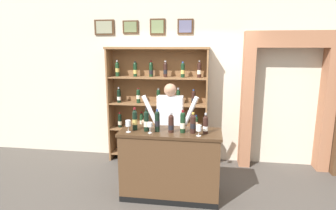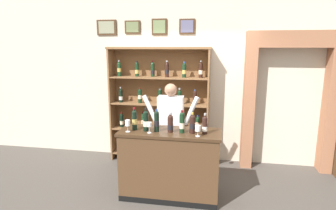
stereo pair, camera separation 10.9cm
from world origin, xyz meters
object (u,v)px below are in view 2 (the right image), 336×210
object	(u,v)px
wine_glass_right	(149,125)
wine_glass_center	(198,129)
tasting_counter	(170,164)
tasting_bottle_grappa	(157,121)
tasting_bottle_super_tuscan	(146,121)
tasting_bottle_riserva	(170,123)
tasting_bottle_prosecco	(182,122)
tasting_bottle_chianti	(192,124)
wine_shelf	(160,101)
tasting_bottle_vin_santo	(134,119)
tasting_bottle_rosso	(205,125)
shopkeeper	(171,122)
wine_glass_left	(128,124)

from	to	relation	value
wine_glass_right	wine_glass_center	world-z (taller)	wine_glass_right
tasting_counter	tasting_bottle_grappa	size ratio (longest dim) A/B	4.50
tasting_bottle_super_tuscan	tasting_bottle_riserva	bearing A→B (deg)	-1.04
tasting_bottle_prosecco	tasting_bottle_chianti	bearing A→B (deg)	-0.51
wine_shelf	wine_glass_center	size ratio (longest dim) A/B	14.51
tasting_bottle_vin_santo	tasting_bottle_super_tuscan	xyz separation A→B (m)	(0.17, -0.03, -0.00)
tasting_bottle_vin_santo	tasting_bottle_grappa	world-z (taller)	tasting_bottle_vin_santo
tasting_bottle_rosso	wine_glass_center	distance (m)	0.15
tasting_bottle_prosecco	tasting_bottle_chianti	distance (m)	0.14
tasting_bottle_grappa	tasting_bottle_rosso	size ratio (longest dim) A/B	1.11
wine_shelf	tasting_counter	world-z (taller)	wine_shelf
wine_shelf	tasting_bottle_vin_santo	size ratio (longest dim) A/B	6.62
tasting_bottle_vin_santo	tasting_bottle_rosso	xyz separation A→B (m)	(1.00, -0.02, -0.03)
wine_shelf	tasting_counter	xyz separation A→B (m)	(0.43, -1.34, -0.66)
shopkeeper	wine_glass_left	xyz separation A→B (m)	(-0.49, -0.70, 0.13)
tasting_bottle_super_tuscan	tasting_bottle_chianti	xyz separation A→B (m)	(0.66, 0.00, -0.01)
wine_shelf	tasting_counter	bearing A→B (deg)	-72.33
tasting_bottle_super_tuscan	wine_glass_left	size ratio (longest dim) A/B	1.93
tasting_bottle_rosso	wine_glass_left	world-z (taller)	tasting_bottle_rosso
tasting_bottle_grappa	tasting_bottle_super_tuscan	bearing A→B (deg)	178.74
shopkeeper	wine_shelf	bearing A→B (deg)	114.07
wine_shelf	wine_glass_left	size ratio (longest dim) A/B	12.69
tasting_counter	wine_glass_right	world-z (taller)	wine_glass_right
wine_shelf	tasting_bottle_vin_santo	distance (m)	1.36
wine_shelf	tasting_bottle_prosecco	world-z (taller)	wine_shelf
tasting_counter	tasting_bottle_chianti	world-z (taller)	tasting_bottle_chianti
tasting_bottle_vin_santo	tasting_bottle_riserva	world-z (taller)	tasting_bottle_vin_santo
tasting_bottle_grappa	tasting_bottle_prosecco	xyz separation A→B (m)	(0.36, 0.00, -0.00)
tasting_bottle_riserva	tasting_bottle_chianti	size ratio (longest dim) A/B	0.96
shopkeeper	wine_glass_center	size ratio (longest dim) A/B	10.72
tasting_bottle_riserva	tasting_bottle_rosso	bearing A→B (deg)	1.50
tasting_bottle_vin_santo	tasting_bottle_rosso	world-z (taller)	tasting_bottle_vin_santo
wine_glass_center	wine_glass_left	bearing A→B (deg)	178.28
tasting_bottle_vin_santo	tasting_bottle_riserva	distance (m)	0.53
shopkeeper	tasting_bottle_vin_santo	bearing A→B (deg)	-125.98
tasting_bottle_riserva	wine_glass_center	distance (m)	0.41
tasting_bottle_super_tuscan	tasting_bottle_prosecco	xyz separation A→B (m)	(0.51, 0.00, 0.00)
wine_glass_center	tasting_bottle_grappa	bearing A→B (deg)	168.72
wine_glass_right	tasting_bottle_rosso	bearing A→B (deg)	7.33
tasting_bottle_riserva	tasting_bottle_vin_santo	bearing A→B (deg)	176.44
tasting_bottle_prosecco	tasting_bottle_rosso	world-z (taller)	tasting_bottle_prosecco
tasting_bottle_grappa	wine_shelf	bearing A→B (deg)	100.12
tasting_counter	tasting_bottle_riserva	bearing A→B (deg)	-71.26
wine_shelf	wine_glass_left	xyz separation A→B (m)	(-0.15, -1.47, -0.04)
tasting_bottle_super_tuscan	tasting_bottle_vin_santo	bearing A→B (deg)	171.37
tasting_bottle_grappa	shopkeeper	bearing A→B (deg)	81.16
wine_shelf	tasting_bottle_chianti	world-z (taller)	wine_shelf
wine_shelf	tasting_bottle_super_tuscan	world-z (taller)	wine_shelf
shopkeeper	tasting_bottle_chianti	world-z (taller)	shopkeeper
wine_shelf	wine_glass_right	bearing A→B (deg)	-83.74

